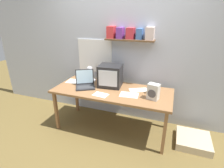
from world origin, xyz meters
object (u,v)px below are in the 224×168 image
(corner_desk, at_px, (112,93))
(desk_lamp, at_px, (90,71))
(open_notebook, at_px, (139,90))
(loose_paper_near_monitor, at_px, (73,81))
(space_heater, at_px, (153,92))
(crt_monitor, at_px, (110,76))
(printed_handout, at_px, (129,95))
(loose_paper_near_laptop, at_px, (101,95))
(juice_glass, at_px, (150,90))
(floor_cushion, at_px, (193,140))
(laptop, at_px, (85,82))

(corner_desk, height_order, desk_lamp, desk_lamp)
(open_notebook, distance_m, loose_paper_near_monitor, 1.18)
(corner_desk, distance_m, space_heater, 0.68)
(crt_monitor, height_order, printed_handout, crt_monitor)
(loose_paper_near_laptop, bearing_deg, juice_glass, 24.33)
(corner_desk, distance_m, loose_paper_near_laptop, 0.26)
(corner_desk, relative_size, space_heater, 8.15)
(desk_lamp, relative_size, printed_handout, 0.97)
(juice_glass, xyz_separation_m, printed_handout, (-0.28, -0.17, -0.05))
(juice_glass, bearing_deg, corner_desk, -172.72)
(desk_lamp, relative_size, floor_cushion, 0.58)
(laptop, bearing_deg, open_notebook, -20.43)
(printed_handout, bearing_deg, desk_lamp, 158.01)
(loose_paper_near_laptop, xyz_separation_m, loose_paper_near_monitor, (-0.68, 0.35, 0.00))
(space_heater, height_order, loose_paper_near_laptop, space_heater)
(space_heater, relative_size, open_notebook, 0.70)
(open_notebook, xyz_separation_m, loose_paper_near_monitor, (-1.18, -0.01, 0.00))
(laptop, distance_m, desk_lamp, 0.27)
(desk_lamp, xyz_separation_m, open_notebook, (0.89, -0.10, -0.19))
(corner_desk, relative_size, desk_lamp, 6.56)
(desk_lamp, bearing_deg, printed_handout, -3.14)
(juice_glass, relative_size, loose_paper_near_monitor, 0.50)
(laptop, height_order, open_notebook, laptop)
(space_heater, bearing_deg, floor_cushion, 27.85)
(loose_paper_near_monitor, bearing_deg, juice_glass, -1.96)
(corner_desk, height_order, laptop, laptop)
(crt_monitor, bearing_deg, juice_glass, -11.96)
(open_notebook, bearing_deg, floor_cushion, -5.79)
(corner_desk, xyz_separation_m, laptop, (-0.47, -0.01, 0.12))
(juice_glass, relative_size, loose_paper_near_laptop, 0.51)
(open_notebook, bearing_deg, space_heater, -43.54)
(loose_paper_near_monitor, bearing_deg, space_heater, -8.99)
(printed_handout, height_order, open_notebook, same)
(crt_monitor, distance_m, space_heater, 0.78)
(loose_paper_near_laptop, bearing_deg, open_notebook, 36.29)
(desk_lamp, bearing_deg, juice_glass, 10.58)
(open_notebook, bearing_deg, crt_monitor, 178.11)
(desk_lamp, distance_m, loose_paper_near_laptop, 0.64)
(space_heater, distance_m, open_notebook, 0.37)
(corner_desk, distance_m, juice_glass, 0.60)
(crt_monitor, relative_size, space_heater, 1.72)
(printed_handout, height_order, loose_paper_near_laptop, same)
(laptop, bearing_deg, loose_paper_near_monitor, 126.81)
(crt_monitor, relative_size, loose_paper_near_laptop, 1.64)
(crt_monitor, bearing_deg, desk_lamp, 163.40)
(desk_lamp, relative_size, juice_glass, 2.31)
(loose_paper_near_laptop, xyz_separation_m, floor_cushion, (1.39, 0.27, -0.67))
(open_notebook, distance_m, floor_cushion, 1.12)
(crt_monitor, xyz_separation_m, floor_cushion, (1.38, -0.11, -0.84))
(laptop, bearing_deg, space_heater, -34.68)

